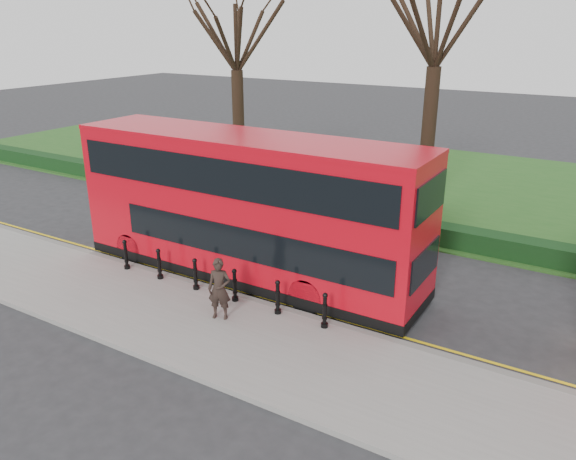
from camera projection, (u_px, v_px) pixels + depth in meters
The scene contains 12 objects.
ground at pixel (261, 288), 18.19m from camera, with size 120.00×120.00×0.00m, color #28282B.
pavement at pixel (202, 327), 15.75m from camera, with size 60.00×4.00×0.15m, color gray.
kerb at pixel (243, 299), 17.36m from camera, with size 60.00×0.25×0.16m, color slate.
grass_verge at pixel (415, 182), 30.22m from camera, with size 60.00×18.00×0.06m, color #23541C.
hedge at pixel (351, 218), 23.51m from camera, with size 60.00×0.90×0.80m, color black.
yellow_line_outer at pixel (249, 297), 17.62m from camera, with size 60.00×0.10×0.01m, color yellow.
yellow_line_inner at pixel (253, 294), 17.78m from camera, with size 60.00×0.10×0.01m, color yellow.
tree_left at pixel (236, 30), 27.39m from camera, with size 6.81×6.81×10.64m.
tree_mid at pixel (439, 13), 22.30m from camera, with size 7.44×7.44×11.63m.
bollard_row at pixel (215, 280), 17.27m from camera, with size 7.79×0.15×1.00m.
bus_lead at pixel (246, 208), 18.26m from camera, with size 12.04×2.76×4.79m.
pedestrian at pixel (219, 289), 15.78m from camera, with size 0.66×0.43×1.81m, color black.
Camera 1 is at (9.20, -13.59, 8.11)m, focal length 35.00 mm.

